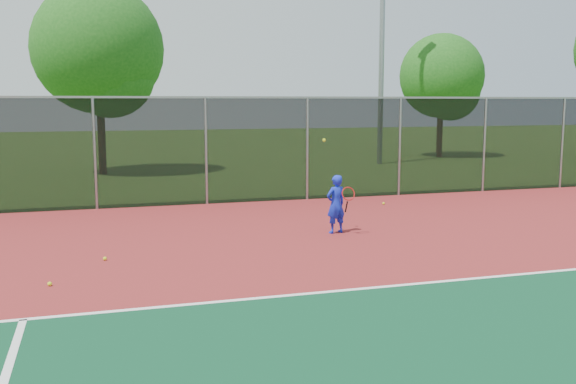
# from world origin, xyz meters

# --- Properties ---
(court_apron) EXTENTS (30.00, 20.00, 0.02)m
(court_apron) POSITION_xyz_m (0.00, 2.00, 0.01)
(court_apron) COLOR maroon
(court_apron) RESTS_ON ground
(fence_back) EXTENTS (30.00, 0.06, 3.03)m
(fence_back) POSITION_xyz_m (0.00, 12.00, 1.56)
(fence_back) COLOR black
(fence_back) RESTS_ON court_apron
(tennis_player) EXTENTS (0.59, 0.63, 2.09)m
(tennis_player) POSITION_xyz_m (-0.96, 7.14, 0.67)
(tennis_player) COLOR #1629D1
(tennis_player) RESTS_ON court_apron
(practice_ball_1) EXTENTS (0.07, 0.07, 0.07)m
(practice_ball_1) POSITION_xyz_m (-6.76, 4.60, 0.06)
(practice_ball_1) COLOR #D5ED1B
(practice_ball_1) RESTS_ON court_apron
(practice_ball_4) EXTENTS (0.07, 0.07, 0.07)m
(practice_ball_4) POSITION_xyz_m (-5.90, 6.05, 0.06)
(practice_ball_4) COLOR #D5ED1B
(practice_ball_4) RESTS_ON court_apron
(practice_ball_5) EXTENTS (0.07, 0.07, 0.07)m
(practice_ball_5) POSITION_xyz_m (1.74, 10.41, 0.06)
(practice_ball_5) COLOR #D5ED1B
(practice_ball_5) RESTS_ON court_apron
(floodlight_n) EXTENTS (0.90, 0.40, 12.02)m
(floodlight_n) POSITION_xyz_m (6.76, 21.51, 6.78)
(floodlight_n) COLOR gray
(floodlight_n) RESTS_ON ground
(tree_back_left) EXTENTS (5.12, 5.12, 7.53)m
(tree_back_left) POSITION_xyz_m (-5.61, 20.75, 4.72)
(tree_back_left) COLOR #352413
(tree_back_left) RESTS_ON ground
(tree_back_mid) EXTENTS (4.34, 4.34, 6.37)m
(tree_back_mid) POSITION_xyz_m (11.42, 23.93, 4.00)
(tree_back_mid) COLOR #352413
(tree_back_mid) RESTS_ON ground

